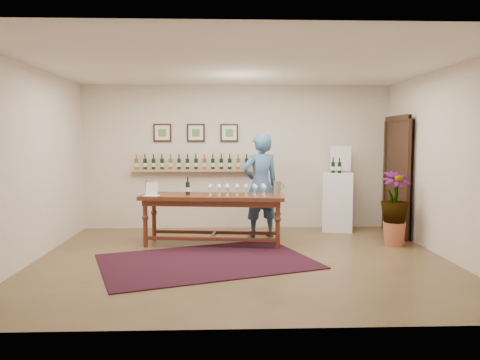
{
  "coord_description": "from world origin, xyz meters",
  "views": [
    {
      "loc": [
        -0.27,
        -6.69,
        1.76
      ],
      "look_at": [
        0.0,
        0.8,
        1.1
      ],
      "focal_mm": 35.0,
      "sensor_mm": 36.0,
      "label": 1
    }
  ],
  "objects_px": {
    "tasting_table": "(213,202)",
    "person": "(260,185)",
    "display_pedestal": "(338,202)",
    "potted_plant": "(395,208)"
  },
  "relations": [
    {
      "from": "tasting_table",
      "to": "person",
      "type": "bearing_deg",
      "value": 41.23
    },
    {
      "from": "potted_plant",
      "to": "display_pedestal",
      "type": "bearing_deg",
      "value": 114.86
    },
    {
      "from": "display_pedestal",
      "to": "potted_plant",
      "type": "height_order",
      "value": "display_pedestal"
    },
    {
      "from": "display_pedestal",
      "to": "person",
      "type": "height_order",
      "value": "person"
    },
    {
      "from": "potted_plant",
      "to": "person",
      "type": "relative_size",
      "value": 0.57
    },
    {
      "from": "tasting_table",
      "to": "potted_plant",
      "type": "distance_m",
      "value": 3.0
    },
    {
      "from": "person",
      "to": "display_pedestal",
      "type": "bearing_deg",
      "value": -178.01
    },
    {
      "from": "tasting_table",
      "to": "person",
      "type": "relative_size",
      "value": 1.31
    },
    {
      "from": "tasting_table",
      "to": "person",
      "type": "xyz_separation_m",
      "value": [
        0.84,
        0.58,
        0.22
      ]
    },
    {
      "from": "tasting_table",
      "to": "person",
      "type": "height_order",
      "value": "person"
    }
  ]
}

